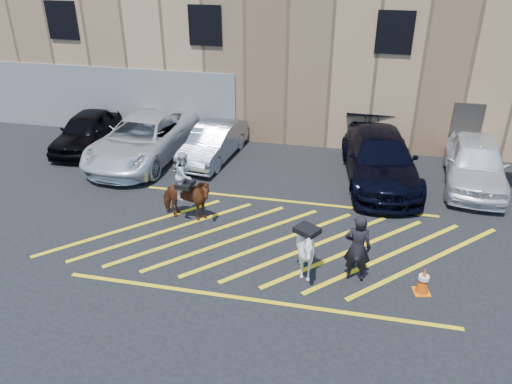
% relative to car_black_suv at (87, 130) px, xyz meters
% --- Properties ---
extents(ground, '(90.00, 90.00, 0.00)m').
position_rel_car_black_suv_xyz_m(ground, '(8.54, -5.07, -0.71)').
color(ground, black).
rests_on(ground, ground).
extents(car_black_suv, '(1.93, 4.26, 1.42)m').
position_rel_car_black_suv_xyz_m(car_black_suv, '(0.00, 0.00, 0.00)').
color(car_black_suv, black).
rests_on(car_black_suv, ground).
extents(car_white_pickup, '(3.05, 5.97, 1.61)m').
position_rel_car_black_suv_xyz_m(car_white_pickup, '(2.66, -0.58, 0.10)').
color(car_white_pickup, silver).
rests_on(car_white_pickup, ground).
extents(car_silver_sedan, '(1.89, 4.16, 1.32)m').
position_rel_car_black_suv_xyz_m(car_silver_sedan, '(5.27, -0.07, -0.05)').
color(car_silver_sedan, '#8F949C').
rests_on(car_silver_sedan, ground).
extents(car_blue_suv, '(3.05, 5.89, 1.63)m').
position_rel_car_black_suv_xyz_m(car_blue_suv, '(11.44, -0.61, 0.11)').
color(car_blue_suv, black).
rests_on(car_blue_suv, ground).
extents(car_white_suv, '(2.37, 4.92, 1.62)m').
position_rel_car_black_suv_xyz_m(car_white_suv, '(14.62, -0.29, 0.10)').
color(car_white_suv, white).
rests_on(car_white_suv, ground).
extents(handler, '(0.68, 0.46, 1.82)m').
position_rel_car_black_suv_xyz_m(handler, '(10.85, -6.51, 0.20)').
color(handler, black).
rests_on(handler, ground).
extents(warehouse, '(32.42, 10.20, 7.30)m').
position_rel_car_black_suv_xyz_m(warehouse, '(8.53, 6.92, 2.94)').
color(warehouse, tan).
rests_on(warehouse, ground).
extents(hatching_zone, '(12.60, 5.12, 0.01)m').
position_rel_car_black_suv_xyz_m(hatching_zone, '(8.54, -5.37, -0.70)').
color(hatching_zone, yellow).
rests_on(hatching_zone, ground).
extents(mounted_bay, '(1.71, 0.86, 2.20)m').
position_rel_car_black_suv_xyz_m(mounted_bay, '(5.77, -4.62, 0.18)').
color(mounted_bay, '#5F2416').
rests_on(mounted_bay, ground).
extents(saddled_white, '(1.75, 1.80, 1.51)m').
position_rel_car_black_suv_xyz_m(saddled_white, '(9.61, -6.64, 0.05)').
color(saddled_white, white).
rests_on(saddled_white, ground).
extents(traffic_cone, '(0.45, 0.45, 0.73)m').
position_rel_car_black_suv_xyz_m(traffic_cone, '(12.46, -6.75, -0.34)').
color(traffic_cone, orange).
rests_on(traffic_cone, ground).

